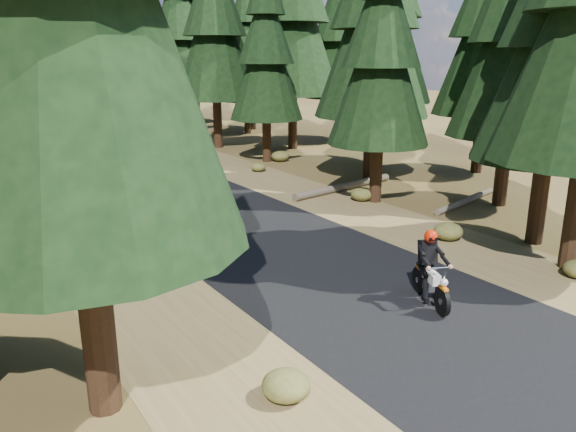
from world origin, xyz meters
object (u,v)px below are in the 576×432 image
at_px(log_near, 344,187).
at_px(log_far, 466,201).
at_px(rider_follow, 153,201).
at_px(rider_lead, 431,280).

xyz_separation_m(log_near, log_far, (2.51, -4.33, -0.04)).
bearing_deg(rider_follow, rider_lead, 112.67).
height_order(log_near, rider_follow, rider_follow).
distance_m(log_far, rider_follow, 11.77).
bearing_deg(rider_follow, log_far, 163.28).
height_order(rider_lead, rider_follow, rider_follow).
distance_m(log_near, rider_lead, 11.24).
relative_size(log_far, rider_follow, 2.22).
distance_m(rider_lead, rider_follow, 10.75).
height_order(log_near, rider_lead, rider_lead).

